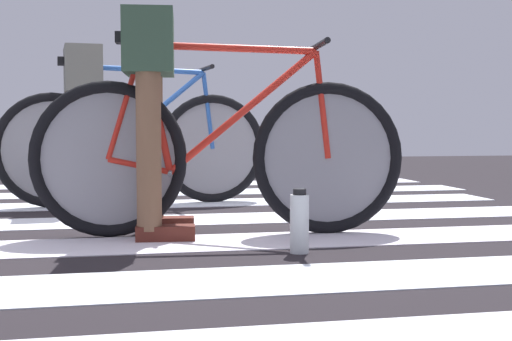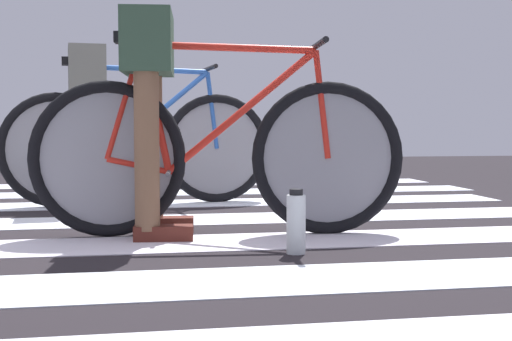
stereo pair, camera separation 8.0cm
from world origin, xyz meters
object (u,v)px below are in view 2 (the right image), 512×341
bicycle_1_of_2 (218,153)px  cyclist_2_of_2 (88,104)px  cyclist_1_of_2 (150,92)px  bicycle_2_of_2 (138,145)px  water_bottle (296,223)px

bicycle_1_of_2 → cyclist_2_of_2: 1.48m
cyclist_1_of_2 → cyclist_2_of_2: 1.32m
bicycle_1_of_2 → bicycle_2_of_2: 1.38m
bicycle_1_of_2 → cyclist_1_of_2: (-0.31, 0.03, 0.28)m
cyclist_2_of_2 → water_bottle: bearing=-68.8°
bicycle_1_of_2 → cyclist_1_of_2: cyclist_1_of_2 is taller
cyclist_1_of_2 → bicycle_1_of_2: bearing=-0.0°
cyclist_1_of_2 → water_bottle: (0.56, -0.54, -0.54)m
bicycle_2_of_2 → cyclist_2_of_2: cyclist_2_of_2 is taller
bicycle_1_of_2 → water_bottle: 0.63m
water_bottle → cyclist_2_of_2: bearing=116.7°
cyclist_1_of_2 → cyclist_2_of_2: cyclist_1_of_2 is taller
cyclist_1_of_2 → cyclist_2_of_2: size_ratio=1.02×
bicycle_2_of_2 → water_bottle: size_ratio=6.68×
cyclist_1_of_2 → water_bottle: 0.95m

